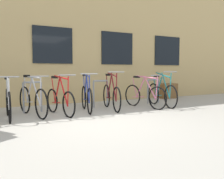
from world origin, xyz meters
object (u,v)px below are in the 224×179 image
(bicycle_red, at_px, (60,100))
(bicycle_silver, at_px, (32,100))
(bicycle_maroon, at_px, (111,96))
(bicycle_white, at_px, (8,102))
(planter_box, at_px, (168,91))
(bicycle_pink, at_px, (144,95))
(bicycle_blue, at_px, (86,97))
(bicycle_teal, at_px, (162,94))

(bicycle_red, bearing_deg, bicycle_silver, 166.67)
(bicycle_maroon, height_order, bicycle_white, bicycle_maroon)
(bicycle_red, xyz_separation_m, bicycle_maroon, (1.55, 0.15, 0.03))
(bicycle_silver, bearing_deg, planter_box, 14.48)
(bicycle_maroon, relative_size, bicycle_silver, 0.99)
(bicycle_white, xyz_separation_m, bicycle_pink, (3.80, -0.07, -0.00))
(bicycle_white, relative_size, bicycle_silver, 0.99)
(bicycle_maroon, xyz_separation_m, bicycle_white, (-2.76, -0.11, -0.01))
(bicycle_blue, relative_size, bicycle_teal, 0.93)
(bicycle_silver, distance_m, bicycle_pink, 3.25)
(bicycle_red, relative_size, planter_box, 2.29)
(bicycle_maroon, bearing_deg, bicycle_blue, 177.47)
(bicycle_blue, relative_size, planter_box, 2.33)
(bicycle_teal, distance_m, bicycle_silver, 3.91)
(bicycle_blue, bearing_deg, bicycle_maroon, -2.53)
(bicycle_red, distance_m, bicycle_blue, 0.82)
(planter_box, bearing_deg, bicycle_pink, -145.30)
(bicycle_maroon, xyz_separation_m, bicycle_blue, (-0.75, 0.03, -0.01))
(bicycle_red, relative_size, bicycle_teal, 0.91)
(bicycle_teal, xyz_separation_m, bicycle_pink, (-0.66, 0.01, -0.01))
(bicycle_teal, relative_size, bicycle_pink, 1.03)
(bicycle_red, height_order, bicycle_white, bicycle_red)
(bicycle_white, bearing_deg, planter_box, 14.14)
(bicycle_red, relative_size, bicycle_maroon, 0.92)
(bicycle_white, height_order, bicycle_pink, bicycle_pink)
(bicycle_red, bearing_deg, bicycle_teal, -0.42)
(bicycle_red, xyz_separation_m, bicycle_silver, (-0.65, 0.15, 0.03))
(bicycle_red, distance_m, bicycle_teal, 3.26)
(bicycle_maroon, distance_m, bicycle_blue, 0.75)
(bicycle_white, relative_size, planter_box, 2.48)
(bicycle_pink, bearing_deg, bicycle_blue, 173.51)
(bicycle_red, xyz_separation_m, bicycle_teal, (3.26, -0.02, 0.03))
(bicycle_white, height_order, planter_box, bicycle_white)
(bicycle_blue, xyz_separation_m, bicycle_white, (-2.00, -0.14, -0.00))
(bicycle_teal, bearing_deg, bicycle_silver, 177.41)
(bicycle_white, relative_size, bicycle_teal, 0.99)
(bicycle_red, bearing_deg, bicycle_white, 177.75)
(bicycle_teal, height_order, bicycle_pink, bicycle_teal)
(bicycle_pink, bearing_deg, planter_box, 34.70)
(bicycle_white, bearing_deg, bicycle_maroon, 2.19)
(bicycle_red, relative_size, bicycle_pink, 0.94)
(bicycle_blue, xyz_separation_m, bicycle_teal, (2.46, -0.21, 0.01))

